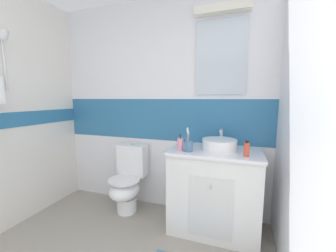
# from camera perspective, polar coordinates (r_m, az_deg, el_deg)

# --- Properties ---
(wall_back_tiled) EXTENTS (3.20, 0.20, 2.50)m
(wall_back_tiled) POSITION_cam_1_polar(r_m,az_deg,el_deg) (2.52, -2.06, 5.55)
(wall_back_tiled) COLOR white
(wall_back_tiled) RESTS_ON ground_plane
(vanity_cabinet) EXTENTS (0.89, 0.56, 0.85)m
(vanity_cabinet) POSITION_cam_1_polar(r_m,az_deg,el_deg) (2.24, 12.78, -17.01)
(vanity_cabinet) COLOR silver
(vanity_cabinet) RESTS_ON ground_plane
(sink_basin) EXTENTS (0.34, 0.38, 0.19)m
(sink_basin) POSITION_cam_1_polar(r_m,az_deg,el_deg) (2.08, 14.18, -4.96)
(sink_basin) COLOR white
(sink_basin) RESTS_ON vanity_cabinet
(toilet) EXTENTS (0.37, 0.50, 0.80)m
(toilet) POSITION_cam_1_polar(r_m,az_deg,el_deg) (2.59, -11.20, -14.81)
(toilet) COLOR white
(toilet) RESTS_ON ground_plane
(toothbrush_cup) EXTENTS (0.08, 0.08, 0.23)m
(toothbrush_cup) POSITION_cam_1_polar(r_m,az_deg,el_deg) (1.97, 5.77, -5.38)
(toothbrush_cup) COLOR #4C7299
(toothbrush_cup) RESTS_ON vanity_cabinet
(soap_dispenser) EXTENTS (0.06, 0.06, 0.16)m
(soap_dispenser) POSITION_cam_1_polar(r_m,az_deg,el_deg) (2.00, 3.46, -5.13)
(soap_dispenser) COLOR pink
(soap_dispenser) RESTS_ON vanity_cabinet
(deodorant_spray_can) EXTENTS (0.05, 0.05, 0.14)m
(deodorant_spray_can) POSITION_cam_1_polar(r_m,az_deg,el_deg) (1.92, 21.13, -6.05)
(deodorant_spray_can) COLOR #D84C33
(deodorant_spray_can) RESTS_ON vanity_cabinet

